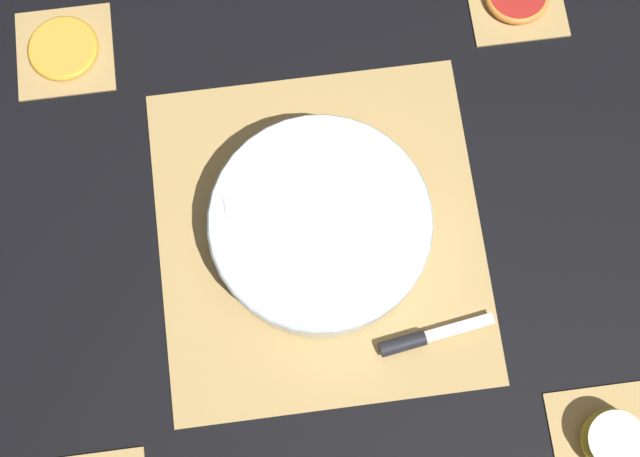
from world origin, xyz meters
TOP-DOWN VIEW (x-y plane):
  - ground_plane at (0.00, 0.00)m, footprint 6.00×6.00m
  - bamboo_mat_center at (-0.00, 0.00)m, footprint 0.42×0.39m
  - coaster_mat_near_left at (-0.29, -0.30)m, footprint 0.12×0.12m
  - coaster_mat_far_right at (0.29, 0.30)m, footprint 0.12×0.12m
  - fruit_salad_bowl at (-0.00, -0.00)m, footprint 0.26×0.26m
  - paring_knife at (-0.15, -0.09)m, footprint 0.04×0.14m
  - apple_half at (-0.29, -0.30)m, footprint 0.07×0.07m
  - orange_slice_whole at (0.29, 0.30)m, footprint 0.09×0.09m

SIDE VIEW (x-z plane):
  - ground_plane at x=0.00m, z-range 0.00..0.00m
  - coaster_mat_far_right at x=0.29m, z-range 0.00..0.01m
  - coaster_mat_near_left at x=-0.29m, z-range 0.00..0.01m
  - bamboo_mat_center at x=0.00m, z-range 0.00..0.01m
  - orange_slice_whole at x=0.29m, z-range 0.01..0.02m
  - paring_knife at x=-0.15m, z-range 0.01..0.02m
  - apple_half at x=-0.29m, z-range 0.01..0.05m
  - fruit_salad_bowl at x=0.00m, z-range 0.01..0.08m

